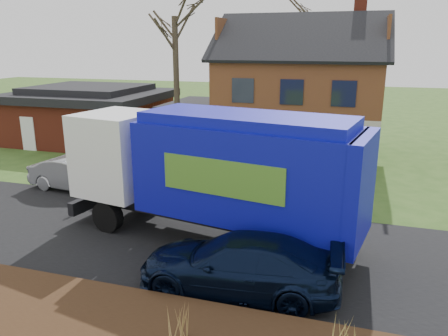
% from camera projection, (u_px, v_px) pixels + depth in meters
% --- Properties ---
extents(ground, '(120.00, 120.00, 0.00)m').
position_uv_depth(ground, '(181.00, 241.00, 14.73)').
color(ground, '#2F4E1A').
rests_on(ground, ground).
extents(road, '(80.00, 7.00, 0.02)m').
position_uv_depth(road, '(181.00, 240.00, 14.72)').
color(road, black).
rests_on(road, ground).
extents(mulch_verge, '(80.00, 3.50, 0.30)m').
position_uv_depth(mulch_verge, '(90.00, 332.00, 9.82)').
color(mulch_verge, '#311D10').
rests_on(mulch_verge, ground).
extents(main_house, '(12.95, 8.95, 9.26)m').
position_uv_depth(main_house, '(293.00, 85.00, 25.97)').
color(main_house, beige).
rests_on(main_house, ground).
extents(ranch_house, '(9.80, 8.20, 3.70)m').
position_uv_depth(ranch_house, '(90.00, 114.00, 29.58)').
color(ranch_house, maroon).
rests_on(ranch_house, ground).
extents(garbage_truck, '(10.50, 4.45, 4.36)m').
position_uv_depth(garbage_truck, '(216.00, 168.00, 14.12)').
color(garbage_truck, black).
rests_on(garbage_truck, ground).
extents(silver_sedan, '(4.62, 1.95, 1.48)m').
position_uv_depth(silver_sedan, '(78.00, 174.00, 19.66)').
color(silver_sedan, '#A3A5AA').
rests_on(silver_sedan, ground).
extents(navy_wagon, '(5.49, 2.47, 1.56)m').
position_uv_depth(navy_wagon, '(239.00, 264.00, 11.56)').
color(navy_wagon, black).
rests_on(navy_wagon, ground).
extents(tree_back, '(3.49, 3.49, 11.06)m').
position_uv_depth(tree_back, '(318.00, 4.00, 31.93)').
color(tree_back, '#433528').
rests_on(tree_back, ground).
extents(grass_clump_mid, '(0.31, 0.26, 0.87)m').
position_uv_depth(grass_clump_mid, '(179.00, 325.00, 9.15)').
color(grass_clump_mid, '#A58349').
rests_on(grass_clump_mid, mulch_verge).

